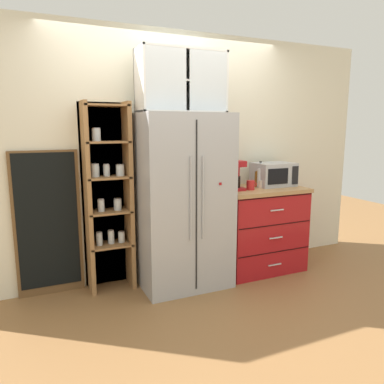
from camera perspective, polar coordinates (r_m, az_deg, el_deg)
name	(u,v)px	position (r m, az deg, el deg)	size (l,w,h in m)	color
ground_plane	(184,284)	(3.87, -1.22, -14.07)	(10.59, 10.59, 0.00)	olive
wall_back_cream	(169,156)	(3.92, -3.57, 5.55)	(4.90, 0.10, 2.55)	silver
refrigerator	(183,201)	(3.63, -1.44, -1.45)	(0.87, 0.67, 1.72)	#ADAFB5
pantry_shelf_column	(107,194)	(3.66, -13.04, -0.38)	(0.47, 0.30, 1.82)	brown
counter_cabinet	(259,228)	(4.18, 10.40, -5.59)	(0.94, 0.63, 0.93)	#A8161C
microwave	(274,174)	(4.22, 12.59, 2.71)	(0.44, 0.33, 0.26)	#ADAFB5
coffee_maker	(233,175)	(3.88, 6.47, 2.63)	(0.17, 0.20, 0.31)	#A8161C
mug_red	(251,185)	(3.91, 9.12, 1.06)	(0.12, 0.09, 0.10)	red
mug_cream	(262,184)	(4.06, 10.78, 1.24)	(0.11, 0.07, 0.08)	silver
bottle_clear	(260,176)	(4.07, 10.57, 2.48)	(0.07, 0.07, 0.29)	silver
bottle_amber	(258,177)	(4.11, 10.21, 2.32)	(0.07, 0.07, 0.25)	brown
upper_cabinet	(180,82)	(3.62, -1.82, 16.75)	(0.84, 0.32, 0.58)	silver
chalkboard_menu	(48,223)	(3.70, -21.54, -4.58)	(0.60, 0.04, 1.38)	brown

